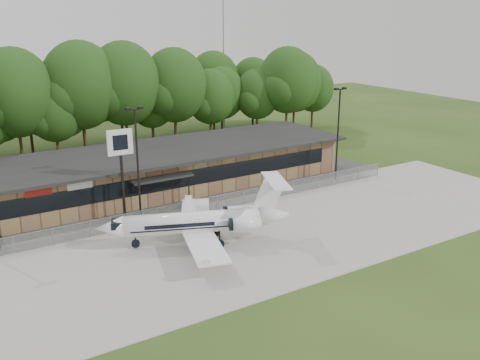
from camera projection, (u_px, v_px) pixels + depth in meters
ground at (298, 281)px, 37.14m from camera, size 160.00×160.00×0.00m
apron at (238, 241)px, 43.61m from camera, size 64.00×18.00×0.08m
parking_lot at (177, 200)px, 52.93m from camera, size 50.00×9.00×0.06m
terminal at (158, 169)px, 55.89m from camera, size 41.00×11.65×4.30m
fence at (198, 207)px, 49.06m from camera, size 46.00×0.04×1.52m
treeline at (100, 96)px, 68.92m from camera, size 72.00×12.00×15.00m
radio_mast at (223, 48)px, 83.35m from camera, size 0.20×0.20×25.00m
light_pole_mid at (137, 156)px, 46.20m from camera, size 1.55×0.30×10.23m
light_pole_right at (338, 127)px, 57.78m from camera, size 1.55×0.30×10.23m
business_jet at (200, 223)px, 42.47m from camera, size 15.22×13.60×5.22m
pole_sign at (121, 152)px, 45.62m from camera, size 2.21×0.34×8.40m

